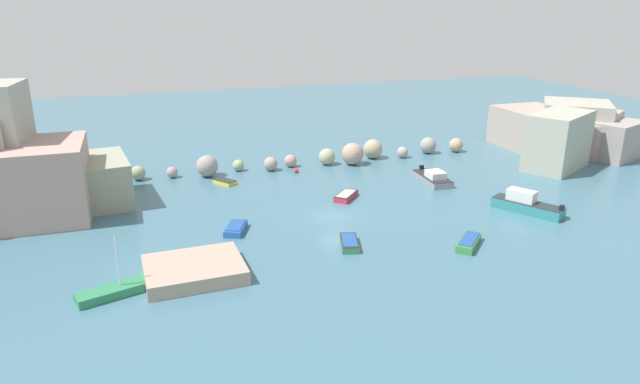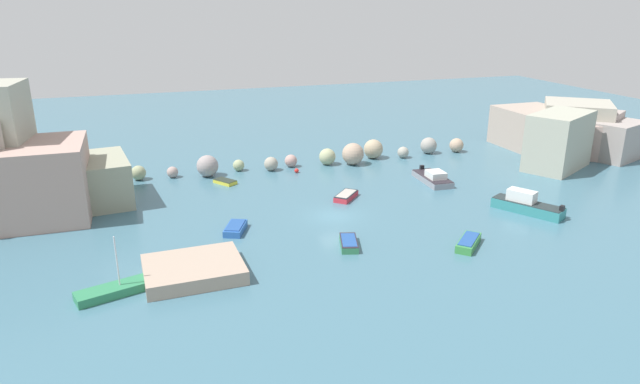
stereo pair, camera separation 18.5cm
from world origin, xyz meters
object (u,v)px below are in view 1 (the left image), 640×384
at_px(moored_boat_0, 526,205).
at_px(moored_boat_6, 217,261).
at_px(channel_buoy, 296,171).
at_px(moored_boat_2, 225,182).
at_px(moored_boat_4, 433,178).
at_px(stone_dock, 194,270).
at_px(moored_boat_1, 346,196).
at_px(moored_boat_5, 349,243).
at_px(moored_boat_3, 121,289).
at_px(moored_boat_8, 469,242).
at_px(moored_boat_7, 236,228).

distance_m(moored_boat_0, moored_boat_6, 29.26).
distance_m(channel_buoy, moored_boat_2, 8.58).
distance_m(moored_boat_0, moored_boat_4, 11.49).
xyz_separation_m(stone_dock, channel_buoy, (14.16, 22.21, -0.26)).
distance_m(moored_boat_1, moored_boat_5, 11.51).
distance_m(stone_dock, channel_buoy, 26.34).
xyz_separation_m(moored_boat_3, moored_boat_4, (32.33, 15.06, 0.18)).
distance_m(moored_boat_0, moored_boat_5, 18.67).
distance_m(channel_buoy, moored_boat_1, 10.36).
bearing_deg(stone_dock, moored_boat_1, 36.42).
bearing_deg(moored_boat_2, moored_boat_4, -141.69).
bearing_deg(stone_dock, moored_boat_8, -4.79).
height_order(moored_boat_2, moored_boat_7, moored_boat_7).
distance_m(moored_boat_1, moored_boat_6, 18.09).
height_order(channel_buoy, moored_boat_7, moored_boat_7).
distance_m(stone_dock, moored_boat_8, 21.72).
distance_m(moored_boat_0, moored_boat_7, 27.00).
bearing_deg(stone_dock, channel_buoy, 57.48).
relative_size(moored_boat_2, moored_boat_4, 0.48).
relative_size(stone_dock, moored_boat_8, 1.98).
xyz_separation_m(stone_dock, moored_boat_4, (27.31, 14.11, -0.02)).
bearing_deg(moored_boat_0, moored_boat_7, 51.70).
relative_size(moored_boat_0, moored_boat_7, 1.93).
relative_size(channel_buoy, moored_boat_2, 0.19).
xyz_separation_m(channel_buoy, moored_boat_0, (16.88, -18.97, 0.47)).
xyz_separation_m(stone_dock, moored_boat_2, (5.69, 20.85, -0.31)).
bearing_deg(moored_boat_5, moored_boat_4, 147.39).
bearing_deg(moored_boat_3, moored_boat_2, 47.07).
bearing_deg(moored_boat_2, moored_boat_6, 134.49).
relative_size(moored_boat_2, moored_boat_7, 0.82).
distance_m(moored_boat_6, moored_boat_7, 6.38).
bearing_deg(moored_boat_5, moored_boat_3, -66.31).
bearing_deg(moored_boat_6, moored_boat_3, 24.05).
distance_m(moored_boat_0, moored_boat_8, 10.68).
relative_size(moored_boat_4, moored_boat_5, 1.70).
height_order(moored_boat_7, moored_boat_8, moored_boat_8).
relative_size(moored_boat_0, moored_boat_1, 1.96).
bearing_deg(moored_boat_3, moored_boat_5, -9.57).
bearing_deg(channel_buoy, moored_boat_0, -48.34).
xyz_separation_m(moored_boat_1, moored_boat_3, (-21.41, -13.04, 0.02)).
bearing_deg(moored_boat_4, stone_dock, -59.91).
xyz_separation_m(moored_boat_2, moored_boat_8, (15.95, -22.67, 0.14)).
height_order(stone_dock, moored_boat_3, moored_boat_3).
height_order(moored_boat_3, moored_boat_6, moored_boat_3).
bearing_deg(moored_boat_2, moored_boat_8, -179.23).
bearing_deg(channel_buoy, stone_dock, -122.52).
bearing_deg(moored_boat_3, moored_boat_0, -10.14).
relative_size(moored_boat_0, moored_boat_4, 1.13).
bearing_deg(moored_boat_1, stone_dock, -10.86).
xyz_separation_m(stone_dock, moored_boat_5, (12.48, 1.26, -0.21)).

